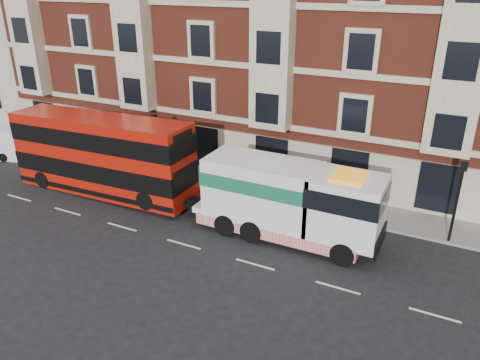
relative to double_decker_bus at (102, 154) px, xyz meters
The scene contains 9 objects.
ground 8.74m from the double_decker_bus, 21.40° to the right, with size 120.00×120.00×0.00m, color black.
sidewalk 9.30m from the double_decker_bus, 29.82° to the left, with size 90.00×3.00×0.15m, color slate.
victorian_terrace 16.35m from the double_decker_bus, 55.32° to the left, with size 45.00×12.00×20.40m.
lamp_post_west 3.62m from the double_decker_bus, 60.69° to the left, with size 0.35×0.15×4.35m.
lamp_post_east 20.02m from the double_decker_bus, ahead, with size 0.35×0.15×4.35m.
double_decker_bus is the anchor object (origin of this frame).
tow_truck 12.07m from the double_decker_bus, ahead, with size 9.65×2.85×4.02m.
box_van 9.59m from the double_decker_bus, 168.10° to the left, with size 4.68×3.06×2.26m.
pedestrian 7.90m from the double_decker_bus, 151.01° to the left, with size 0.58×0.38×1.59m, color #1D1F3A.
Camera 1 is at (11.75, -16.96, 12.58)m, focal length 35.00 mm.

